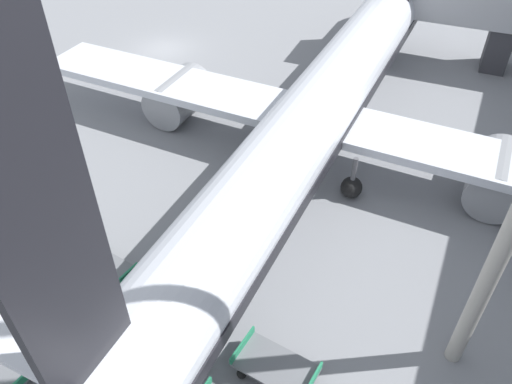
% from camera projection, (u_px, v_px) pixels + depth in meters
% --- Properties ---
extents(ground_plane, '(500.00, 500.00, 0.00)m').
position_uv_depth(ground_plane, '(163.00, 49.00, 37.26)').
color(ground_plane, gray).
extents(airplane, '(33.75, 41.80, 13.70)m').
position_uv_depth(airplane, '(326.00, 101.00, 25.74)').
color(airplane, silver).
rests_on(airplane, ground_plane).
extents(baggage_dolly_row_mid_a_col_c, '(3.54, 1.83, 0.92)m').
position_uv_depth(baggage_dolly_row_mid_a_col_c, '(55.00, 316.00, 18.74)').
color(baggage_dolly_row_mid_a_col_c, slate).
rests_on(baggage_dolly_row_mid_a_col_c, ground_plane).
extents(baggage_dolly_row_mid_a_col_d, '(3.57, 2.00, 0.92)m').
position_uv_depth(baggage_dolly_row_mid_a_col_d, '(140.00, 364.00, 17.25)').
color(baggage_dolly_row_mid_a_col_d, slate).
rests_on(baggage_dolly_row_mid_a_col_d, ground_plane).
extents(baggage_dolly_row_mid_b_col_b, '(3.55, 1.90, 0.92)m').
position_uv_depth(baggage_dolly_row_mid_b_col_b, '(32.00, 234.00, 22.00)').
color(baggage_dolly_row_mid_b_col_b, slate).
rests_on(baggage_dolly_row_mid_b_col_b, ground_plane).
extents(baggage_dolly_row_mid_b_col_c, '(3.56, 1.93, 0.92)m').
position_uv_depth(baggage_dolly_row_mid_b_col_c, '(101.00, 268.00, 20.50)').
color(baggage_dolly_row_mid_b_col_c, slate).
rests_on(baggage_dolly_row_mid_b_col_c, ground_plane).
extents(baggage_dolly_row_mid_b_col_d, '(3.52, 1.78, 0.92)m').
position_uv_depth(baggage_dolly_row_mid_b_col_d, '(182.00, 310.00, 18.93)').
color(baggage_dolly_row_mid_b_col_d, slate).
rests_on(baggage_dolly_row_mid_b_col_d, ground_plane).
extents(baggage_dolly_row_mid_b_col_e, '(3.55, 1.87, 0.92)m').
position_uv_depth(baggage_dolly_row_mid_b_col_e, '(276.00, 368.00, 17.13)').
color(baggage_dolly_row_mid_b_col_e, slate).
rests_on(baggage_dolly_row_mid_b_col_e, ground_plane).
extents(stand_guidance_stripe, '(0.60, 26.59, 0.01)m').
position_uv_depth(stand_guidance_stripe, '(222.00, 246.00, 22.10)').
color(stand_guidance_stripe, yellow).
rests_on(stand_guidance_stripe, ground_plane).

